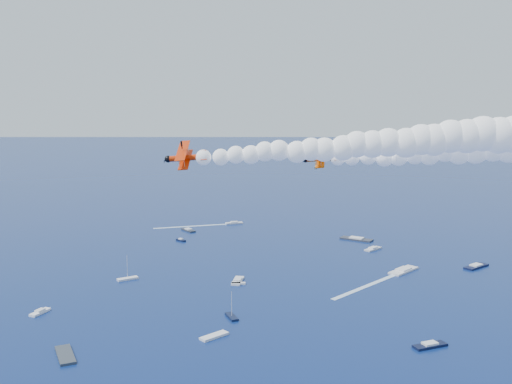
% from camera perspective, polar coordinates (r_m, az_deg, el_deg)
% --- Properties ---
extents(biplane_lead, '(8.50, 9.94, 6.84)m').
position_cam_1_polar(biplane_lead, '(108.90, 6.26, 3.16)').
color(biplane_lead, '#DF5604').
extents(biplane_trail, '(10.35, 11.66, 7.95)m').
position_cam_1_polar(biplane_trail, '(103.63, -6.58, 3.24)').
color(biplane_trail, red).
extents(smoke_trail_lead, '(59.74, 34.22, 10.70)m').
position_cam_1_polar(smoke_trail_lead, '(110.83, 21.46, 3.83)').
color(smoke_trail_lead, white).
extents(smoke_trail_trail, '(60.24, 45.25, 10.70)m').
position_cam_1_polar(smoke_trail_trail, '(103.01, 9.59, 4.37)').
color(smoke_trail_trail, white).
extents(spectator_boats, '(219.11, 174.92, 0.70)m').
position_cam_1_polar(spectator_boats, '(215.11, 9.72, -9.02)').
color(spectator_boats, silver).
rests_on(spectator_boats, ground).
extents(boat_wakes, '(130.25, 91.69, 0.04)m').
position_cam_1_polar(boat_wakes, '(263.19, 0.48, -5.60)').
color(boat_wakes, white).
rests_on(boat_wakes, ground).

